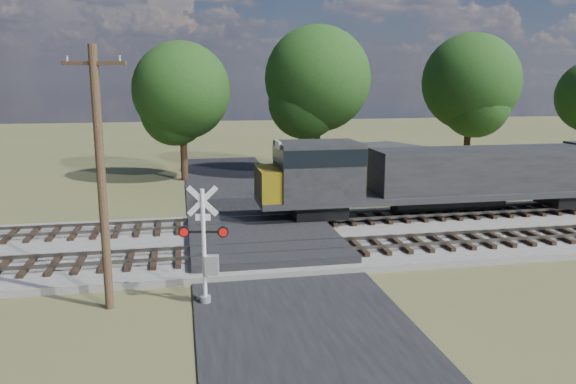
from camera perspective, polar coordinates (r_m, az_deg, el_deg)
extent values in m
plane|color=#474E2A|center=(26.76, -2.42, -5.59)|extent=(160.00, 160.00, 0.00)
cube|color=gray|center=(30.23, 16.57, -3.76)|extent=(140.00, 10.00, 0.30)
cube|color=black|center=(26.75, -2.42, -5.51)|extent=(7.00, 60.00, 0.08)
cube|color=#262628|center=(27.15, -2.58, -4.65)|extent=(7.00, 9.00, 0.62)
cube|color=black|center=(25.14, 2.79, -5.81)|extent=(44.00, 2.60, 0.18)
cube|color=#555249|center=(27.42, 19.69, -4.64)|extent=(140.00, 0.08, 0.15)
cube|color=#555249|center=(28.62, 18.24, -3.88)|extent=(140.00, 0.08, 0.15)
cube|color=black|center=(29.83, 0.53, -3.00)|extent=(44.00, 2.60, 0.18)
cube|color=#555249|center=(31.67, 15.14, -2.24)|extent=(140.00, 0.08, 0.15)
cube|color=#555249|center=(32.93, 14.06, -1.66)|extent=(140.00, 0.08, 0.15)
cylinder|color=silver|center=(19.78, -8.54, -5.63)|extent=(0.15, 0.15, 4.17)
cylinder|color=#979A9D|center=(20.43, -8.38, -10.80)|extent=(0.38, 0.38, 0.31)
cube|color=silver|center=(19.36, -8.69, -0.90)|extent=(1.08, 0.25, 1.09)
cube|color=silver|center=(19.36, -8.69, -0.90)|extent=(1.08, 0.25, 1.09)
cube|color=silver|center=(19.49, -8.63, -2.55)|extent=(0.52, 0.13, 0.23)
cube|color=black|center=(19.62, -8.59, -4.03)|extent=(1.65, 0.39, 0.06)
cylinder|color=red|center=(19.74, -10.54, -4.00)|extent=(0.39, 0.18, 0.38)
cylinder|color=red|center=(19.53, -6.62, -4.05)|extent=(0.39, 0.18, 0.38)
cube|color=#979A9D|center=(19.93, -7.74, -7.36)|extent=(0.52, 0.40, 0.68)
cylinder|color=silver|center=(34.22, 2.12, 1.55)|extent=(0.14, 0.14, 3.90)
cylinder|color=#979A9D|center=(34.58, 2.10, -1.39)|extent=(0.35, 0.35, 0.29)
cube|color=silver|center=(33.99, 2.14, 4.14)|extent=(1.02, 0.06, 1.02)
cube|color=silver|center=(33.99, 2.14, 4.14)|extent=(1.02, 0.06, 1.02)
cube|color=silver|center=(34.06, 2.13, 3.25)|extent=(0.49, 0.04, 0.21)
cube|color=black|center=(34.13, 2.13, 2.44)|extent=(1.56, 0.09, 0.06)
cylinder|color=red|center=(34.30, 3.15, 2.47)|extent=(0.35, 0.11, 0.35)
cylinder|color=red|center=(33.99, 1.09, 2.40)|extent=(0.35, 0.11, 0.35)
cube|color=#979A9D|center=(34.27, 1.72, 0.58)|extent=(0.44, 0.30, 0.63)
cylinder|color=#352218|center=(19.67, -18.42, 0.95)|extent=(0.30, 0.30, 8.93)
cube|color=#352218|center=(19.37, -19.16, 12.27)|extent=(2.10, 0.83, 0.12)
cube|color=#422E1C|center=(41.35, 9.65, 2.42)|extent=(5.31, 5.31, 2.88)
cube|color=#2C2C2F|center=(41.13, 9.73, 4.54)|extent=(5.84, 5.84, 0.21)
cylinder|color=black|center=(44.35, -10.56, 4.58)|extent=(0.56, 0.56, 5.32)
sphere|color=#193511|center=(44.06, -10.76, 10.08)|extent=(7.45, 7.45, 7.45)
cylinder|color=black|center=(45.50, 2.95, 5.36)|extent=(0.56, 0.56, 5.99)
sphere|color=#193511|center=(45.23, 3.02, 11.41)|extent=(8.39, 8.39, 8.39)
cylinder|color=black|center=(50.34, 17.76, 5.31)|extent=(0.56, 0.56, 5.79)
sphere|color=#193511|center=(50.10, 18.09, 10.58)|extent=(8.10, 8.10, 8.10)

